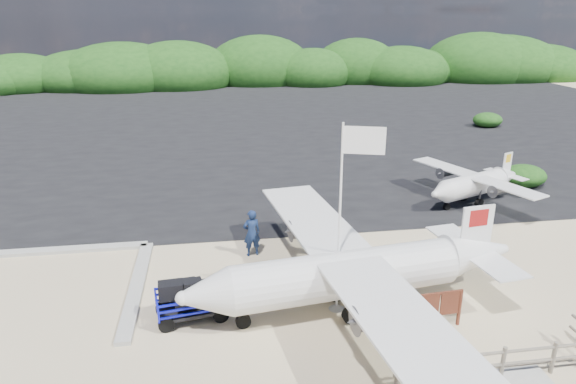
% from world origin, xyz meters
% --- Properties ---
extents(ground, '(160.00, 160.00, 0.00)m').
position_xyz_m(ground, '(0.00, 0.00, 0.00)').
color(ground, beige).
extents(asphalt_apron, '(90.00, 50.00, 0.04)m').
position_xyz_m(asphalt_apron, '(0.00, 30.00, 0.00)').
color(asphalt_apron, '#B2B2B2').
rests_on(asphalt_apron, ground).
extents(lagoon, '(9.00, 7.00, 0.40)m').
position_xyz_m(lagoon, '(-9.00, 1.50, 0.00)').
color(lagoon, '#B2B2B2').
rests_on(lagoon, ground).
extents(vegetation_band, '(124.00, 8.00, 4.40)m').
position_xyz_m(vegetation_band, '(0.00, 55.00, 0.00)').
color(vegetation_band, '#B2B2B2').
rests_on(vegetation_band, ground).
extents(fence, '(6.40, 2.00, 1.10)m').
position_xyz_m(fence, '(6.00, -5.00, 0.00)').
color(fence, '#B2B2B2').
rests_on(fence, ground).
extents(baggage_cart, '(2.61, 1.76, 1.21)m').
position_xyz_m(baggage_cart, '(-2.45, -0.80, 0.00)').
color(baggage_cart, '#0E14D9').
rests_on(baggage_cart, ground).
extents(flagpole, '(1.38, 0.89, 6.40)m').
position_xyz_m(flagpole, '(2.36, -0.94, 0.00)').
color(flagpole, white).
rests_on(flagpole, ground).
extents(signboard, '(1.60, 0.26, 1.32)m').
position_xyz_m(signboard, '(5.28, -2.49, 0.00)').
color(signboard, '#5D2A1A').
rests_on(signboard, ground).
extents(crew_a, '(0.80, 0.61, 1.98)m').
position_xyz_m(crew_a, '(-0.12, 3.52, 0.99)').
color(crew_a, '#14244C').
rests_on(crew_a, ground).
extents(crew_b, '(0.91, 0.72, 1.82)m').
position_xyz_m(crew_b, '(2.78, 3.07, 0.91)').
color(crew_b, '#14244C').
rests_on(crew_b, ground).
extents(aircraft_large, '(15.57, 15.57, 4.16)m').
position_xyz_m(aircraft_large, '(9.95, 18.76, 0.00)').
color(aircraft_large, '#B2B2B2').
rests_on(aircraft_large, ground).
extents(aircraft_small, '(8.31, 8.31, 2.29)m').
position_xyz_m(aircraft_small, '(-13.96, 33.67, 0.00)').
color(aircraft_small, '#B2B2B2').
rests_on(aircraft_small, ground).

